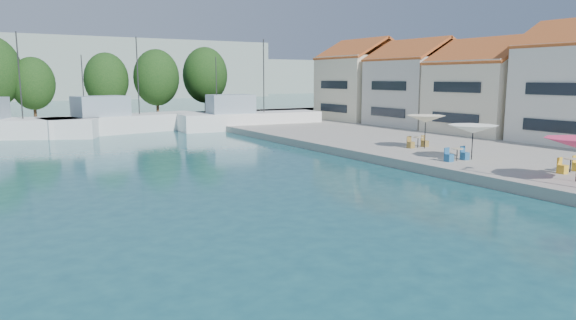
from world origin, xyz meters
TOP-DOWN VIEW (x-y plane):
  - quay_right at (22.00, 30.00)m, footprint 32.00×92.00m
  - quay_far at (-8.00, 67.00)m, footprint 90.00×16.00m
  - hill_east at (40.00, 180.00)m, footprint 140.00×40.00m
  - building_04 at (24.00, 33.00)m, footprint 9.00×8.80m
  - building_05 at (24.00, 42.00)m, footprint 8.40×8.80m
  - building_06 at (24.00, 51.00)m, footprint 9.00×8.80m
  - trawler_03 at (-3.53, 56.30)m, footprint 17.00×7.42m
  - trawler_04 at (9.39, 52.97)m, footprint 16.02×5.41m
  - tree_05 at (-10.22, 71.05)m, footprint 5.06×5.06m
  - tree_06 at (-1.65, 71.36)m, footprint 5.56×5.56m
  - tree_07 at (4.27, 69.25)m, footprint 5.89×5.89m
  - tree_08 at (11.79, 71.01)m, footprint 6.28×6.28m
  - umbrella_white at (9.83, 23.00)m, footprint 3.02×3.02m
  - umbrella_cream at (11.10, 28.15)m, footprint 2.76×2.76m
  - cafe_table_01 at (10.80, 17.36)m, footprint 1.82×0.70m
  - cafe_table_02 at (8.71, 23.16)m, footprint 1.82×0.70m
  - cafe_table_03 at (11.08, 28.79)m, footprint 1.82×0.70m

SIDE VIEW (x-z plane):
  - quay_right at x=22.00m, z-range 0.00..0.60m
  - quay_far at x=-8.00m, z-range 0.00..0.60m
  - cafe_table_01 at x=10.80m, z-range 0.51..1.27m
  - cafe_table_02 at x=8.71m, z-range 0.51..1.27m
  - cafe_table_03 at x=11.08m, z-range 0.51..1.27m
  - trawler_03 at x=-3.53m, z-range -4.03..6.17m
  - trawler_04 at x=9.39m, z-range -4.03..6.17m
  - umbrella_white at x=9.83m, z-range 1.42..3.56m
  - umbrella_cream at x=11.10m, z-range 1.53..3.90m
  - tree_05 at x=-10.22m, z-range 1.18..8.67m
  - building_04 at x=24.00m, z-range 0.42..9.62m
  - building_05 at x=24.00m, z-range 0.41..10.11m
  - tree_06 at x=-1.65m, z-range 1.23..9.46m
  - building_06 at x=24.00m, z-range 0.40..10.60m
  - tree_07 at x=4.27m, z-range 1.27..9.99m
  - tree_08 at x=11.79m, z-range 1.32..10.61m
  - hill_east at x=40.00m, z-range 0.00..12.00m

